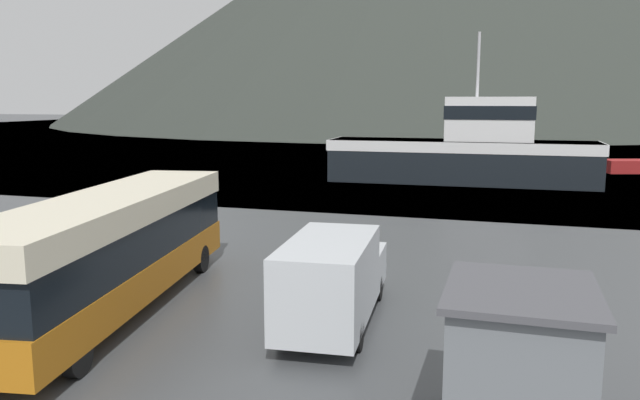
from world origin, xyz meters
TOP-DOWN VIEW (x-y plane):
  - water_surface at (0.00, 144.65)m, footprint 240.00×240.00m
  - tour_bus at (-2.41, 8.75)m, footprint 4.36×11.82m
  - delivery_van at (3.60, 9.45)m, footprint 2.46×6.25m
  - fishing_boat at (4.77, 38.76)m, footprint 18.29×4.63m
  - dock_kiosk at (8.06, 5.09)m, footprint 2.44×2.90m

SIDE VIEW (x-z plane):
  - water_surface at x=0.00m, z-range 0.00..0.00m
  - delivery_van at x=3.60m, z-range 0.07..2.41m
  - dock_kiosk at x=8.06m, z-range 0.01..2.67m
  - tour_bus at x=-2.41m, z-range 0.21..3.40m
  - fishing_boat at x=4.77m, z-range -2.86..7.34m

